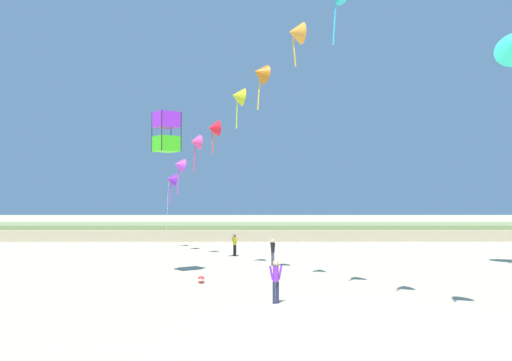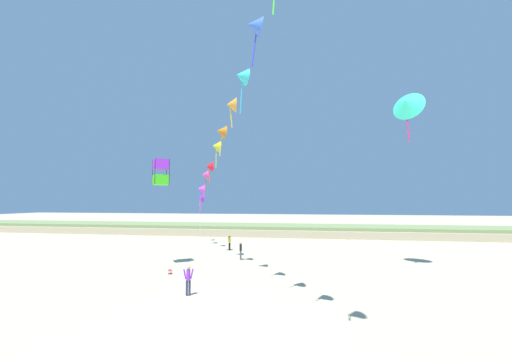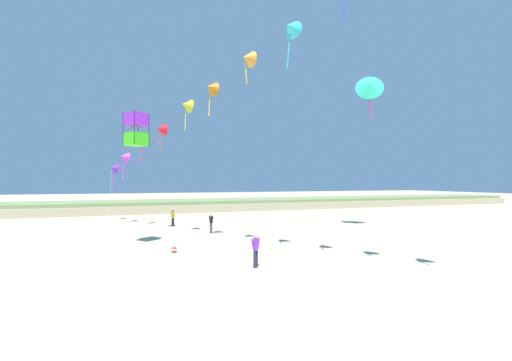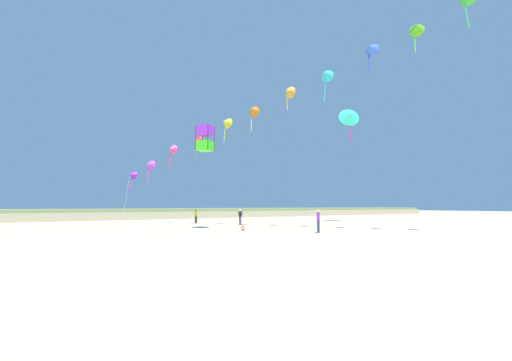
# 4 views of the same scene
# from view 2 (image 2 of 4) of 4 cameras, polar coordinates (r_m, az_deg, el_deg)

# --- Properties ---
(ground_plane) EXTENTS (240.00, 240.00, 0.00)m
(ground_plane) POSITION_cam_2_polar(r_m,az_deg,el_deg) (16.76, -7.13, -22.25)
(ground_plane) COLOR #C1B28E
(dune_ridge) EXTENTS (120.00, 10.40, 1.53)m
(dune_ridge) POSITION_cam_2_polar(r_m,az_deg,el_deg) (55.03, 5.43, -8.21)
(dune_ridge) COLOR tan
(dune_ridge) RESTS_ON ground
(person_near_left) EXTENTS (0.34, 0.55, 1.65)m
(person_near_left) POSITION_cam_2_polar(r_m,az_deg,el_deg) (32.07, -2.57, -11.38)
(person_near_left) COLOR #474C56
(person_near_left) RESTS_ON ground
(person_near_right) EXTENTS (0.58, 0.33, 1.71)m
(person_near_right) POSITION_cam_2_polar(r_m,az_deg,el_deg) (20.75, -11.22, -15.65)
(person_near_right) COLOR #282D4C
(person_near_right) RESTS_ON ground
(person_mid_center) EXTENTS (0.50, 0.39, 1.60)m
(person_mid_center) POSITION_cam_2_polar(r_m,az_deg,el_deg) (38.14, -4.44, -10.13)
(person_mid_center) COLOR black
(person_mid_center) RESTS_ON ground
(kite_banner_string) EXTENTS (16.18, 34.74, 17.23)m
(kite_banner_string) POSITION_cam_2_polar(r_m,az_deg,el_deg) (28.79, -5.77, 8.27)
(kite_banner_string) COLOR purple
(large_kite_low_lead) EXTENTS (1.68, 1.68, 2.17)m
(large_kite_low_lead) POSITION_cam_2_polar(r_m,az_deg,el_deg) (29.91, -15.58, 1.35)
(large_kite_low_lead) COLOR #42DC1F
(large_kite_mid_trail) EXTENTS (3.06, 2.85, 4.40)m
(large_kite_mid_trail) POSITION_cam_2_polar(r_m,az_deg,el_deg) (30.24, 23.88, 11.66)
(large_kite_mid_trail) COLOR #36ECB6
(beach_ball) EXTENTS (0.36, 0.36, 0.36)m
(beach_ball) POSITION_cam_2_polar(r_m,az_deg,el_deg) (26.90, -14.16, -14.51)
(beach_ball) COLOR red
(beach_ball) RESTS_ON ground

